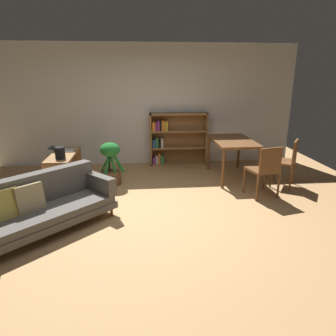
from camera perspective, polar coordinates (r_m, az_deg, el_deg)
ground_plane at (r=4.90m, az=-2.55°, el=-7.60°), size 8.16×8.16×0.00m
back_wall_panel at (r=7.19m, az=-3.86°, el=11.48°), size 6.80×0.10×2.70m
fabric_couch at (r=4.51m, az=-22.22°, el=-6.25°), size 1.81×1.78×0.75m
media_console at (r=6.09m, az=-18.56°, el=-0.45°), size 0.43×1.21×0.63m
open_laptop at (r=6.23m, az=-18.77°, el=3.22°), size 0.46×0.30×0.08m
desk_speaker at (r=5.64m, az=-19.34°, el=2.65°), size 0.17×0.17×0.21m
potted_floor_plant at (r=5.95m, az=-10.55°, el=0.98°), size 0.48×0.42×0.82m
dining_table at (r=6.30m, az=11.86°, el=4.37°), size 0.78×1.30×0.79m
dining_chair_near at (r=5.45m, az=17.49°, el=-0.05°), size 0.54×0.53×0.90m
dining_chair_far at (r=6.14m, az=21.30°, el=1.47°), size 0.57×0.59×0.89m
bookshelf at (r=7.18m, az=1.23°, el=5.41°), size 1.32×0.29×1.19m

